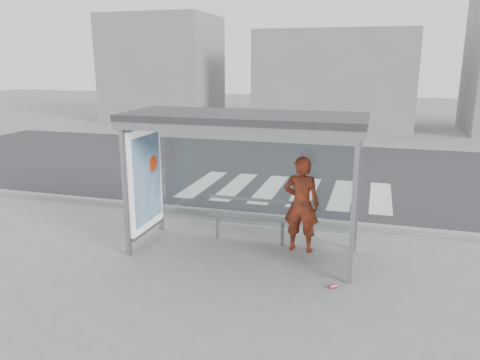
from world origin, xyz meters
name	(u,v)px	position (x,y,z in m)	size (l,w,h in m)	color
ground	(243,253)	(0.00, 0.00, 0.00)	(80.00, 80.00, 0.00)	slate
road	(301,170)	(0.00, 7.00, 0.00)	(30.00, 10.00, 0.01)	#2C2C2F
curb	(266,217)	(0.00, 1.95, 0.06)	(30.00, 0.18, 0.12)	gray
crosswalk	(287,190)	(0.00, 4.50, 0.00)	(5.55, 3.00, 0.00)	silver
bus_shelter	(224,148)	(-0.37, 0.06, 1.98)	(4.25, 1.65, 2.62)	gray
building_left	(163,69)	(-10.00, 18.00, 3.00)	(6.00, 5.00, 6.00)	gray
building_center	(335,79)	(0.00, 18.00, 2.50)	(8.00, 5.00, 5.00)	gray
person	(301,204)	(1.01, 0.44, 0.92)	(0.67, 0.44, 1.84)	orange
bench	(249,216)	(-0.03, 0.58, 0.53)	(1.71, 0.21, 0.88)	slate
soda_can	(333,286)	(1.76, -0.96, 0.03)	(0.07, 0.07, 0.12)	#F04675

